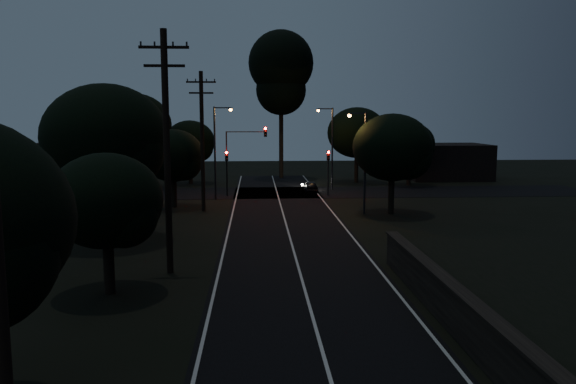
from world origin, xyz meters
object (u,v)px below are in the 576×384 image
utility_pole_mid (167,149)px  signal_left (227,165)px  signal_mast (245,148)px  streetlight_c (363,155)px  car (310,186)px  tall_pine (281,72)px  signal_right (328,164)px  streetlight_b (330,143)px  streetlight_a (217,146)px  utility_pole_far (202,139)px

utility_pole_mid → signal_left: (1.40, 24.99, -2.90)m
signal_mast → streetlight_c: size_ratio=0.83×
streetlight_c → car: size_ratio=2.45×
tall_pine → signal_mast: (-3.91, -15.01, -7.90)m
streetlight_c → signal_left: bearing=136.2°
signal_right → streetlight_c: streetlight_c is taller
streetlight_c → streetlight_b: bearing=92.1°
streetlight_a → streetlight_c: 13.72m
streetlight_b → utility_pole_mid: bearing=-111.3°
signal_right → streetlight_a: 10.26m
tall_pine → streetlight_a: tall_pine is taller
signal_mast → streetlight_a: size_ratio=0.78×
streetlight_c → signal_right: bearing=97.0°
signal_left → car: (7.80, 2.46, -2.32)m
signal_right → streetlight_b: bearing=80.0°
signal_left → signal_mast: signal_mast is taller
streetlight_a → car: (8.51, 4.45, -4.11)m
utility_pole_far → tall_pine: tall_pine is taller
utility_pole_mid → utility_pole_far: utility_pole_mid is taller
utility_pole_mid → streetlight_b: (11.31, 29.00, -1.10)m
tall_pine → streetlight_b: size_ratio=2.12×
signal_left → streetlight_a: 2.77m
utility_pole_far → car: (9.20, 10.45, -4.96)m
utility_pole_far → signal_mast: (3.09, 7.99, -1.15)m
streetlight_a → tall_pine: bearing=69.6°
tall_pine → car: bearing=-80.1°
utility_pole_mid → car: utility_pole_mid is taller
utility_pole_mid → streetlight_b: utility_pole_mid is taller
utility_pole_far → streetlight_b: utility_pole_far is taller
signal_left → car: bearing=17.5°
signal_right → streetlight_a: size_ratio=0.51×
streetlight_b → streetlight_a: bearing=-150.5°
tall_pine → streetlight_c: size_ratio=2.26×
utility_pole_mid → streetlight_c: (11.83, 15.00, -1.39)m
tall_pine → signal_left: 18.58m
signal_left → streetlight_c: (10.43, -9.99, 1.51)m
utility_pole_mid → signal_left: size_ratio=2.68×
signal_left → streetlight_a: (-0.71, -1.99, 1.80)m
utility_pole_far → streetlight_c: bearing=-9.6°
signal_mast → car: signal_mast is taller
signal_left → signal_right: size_ratio=1.00×
signal_right → car: signal_right is taller
signal_left → streetlight_a: streetlight_a is taller
car → utility_pole_far: bearing=46.7°
signal_left → streetlight_b: size_ratio=0.51×
signal_right → streetlight_a: streetlight_a is taller
streetlight_c → utility_pole_mid: bearing=-128.3°
streetlight_c → car: (-2.63, 12.45, -3.83)m
signal_mast → streetlight_b: size_ratio=0.78×
streetlight_a → streetlight_c: bearing=-35.7°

